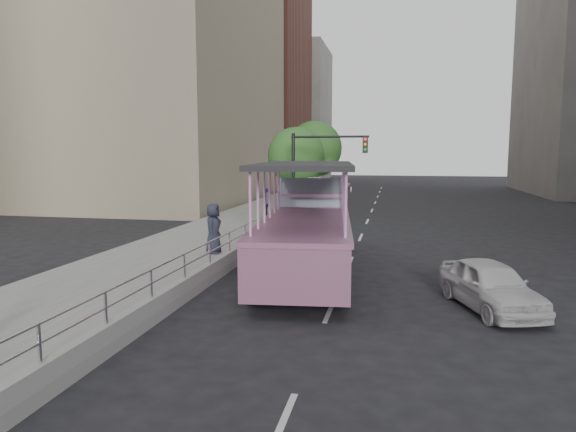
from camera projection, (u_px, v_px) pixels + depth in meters
name	position (u px, v px, depth m)	size (l,w,h in m)	color
ground	(306.00, 288.00, 15.79)	(160.00, 160.00, 0.00)	black
sidewalk	(230.00, 230.00, 26.65)	(5.50, 80.00, 0.30)	gray
kerb_wall	(230.00, 256.00, 18.30)	(0.24, 30.00, 0.36)	gray
guardrail	(229.00, 238.00, 18.22)	(0.07, 22.00, 0.71)	silver
duck_boat	(308.00, 230.00, 18.31)	(4.03, 11.76, 3.83)	black
car	(490.00, 285.00, 13.63)	(1.56, 3.88, 1.32)	silver
pedestrian_far	(213.00, 228.00, 19.69)	(0.94, 0.62, 1.93)	#242635
parking_sign	(267.00, 210.00, 22.80)	(0.08, 0.58, 2.56)	black
traffic_signal	(315.00, 165.00, 27.84)	(4.20, 0.32, 5.20)	black
street_tree_near	(298.00, 158.00, 31.46)	(3.52, 3.52, 5.72)	#342118
street_tree_far	(316.00, 150.00, 37.18)	(3.97, 3.97, 6.45)	#342118
midrise_brick	(231.00, 82.00, 64.47)	(18.00, 16.00, 26.00)	brown
midrise_stone_b	(275.00, 115.00, 79.97)	(16.00, 14.00, 20.00)	gray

